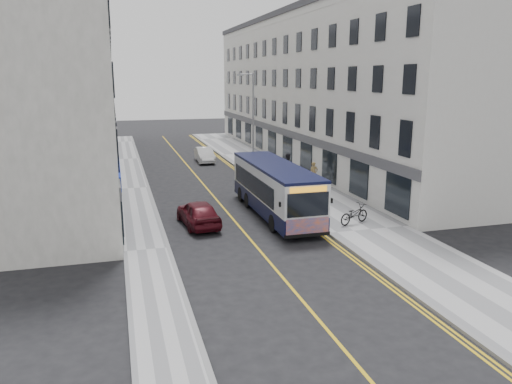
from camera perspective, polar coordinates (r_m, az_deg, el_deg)
ground at (r=25.13m, az=-1.14°, el=-4.88°), size 140.00×140.00×0.00m
pavement_east at (r=38.00m, az=3.40°, el=1.39°), size 4.50×64.00×0.12m
pavement_west at (r=35.98m, az=-13.78°, el=0.36°), size 2.00×64.00×0.12m
kerb_east at (r=37.34m, az=0.14°, el=1.21°), size 0.18×64.00×0.13m
kerb_west at (r=36.02m, az=-12.19°, el=0.47°), size 0.18×64.00×0.13m
road_centre_line at (r=36.48m, az=-5.91°, el=0.76°), size 0.12×64.00×0.01m
road_dbl_yellow_inner at (r=37.23m, az=-0.53°, el=1.08°), size 0.10×64.00×0.01m
road_dbl_yellow_outer at (r=37.28m, az=-0.23°, el=1.09°), size 0.10×64.00×0.01m
terrace_east at (r=47.50m, az=6.00°, el=11.51°), size 6.00×46.00×13.00m
terrace_west at (r=44.25m, az=-19.99°, el=10.70°), size 6.00×46.00×13.00m
streetlamp at (r=38.66m, az=-0.43°, el=8.09°), size 1.32×0.18×8.00m
city_bus at (r=28.20m, az=2.17°, el=0.50°), size 2.37×10.14×2.94m
bicycle at (r=26.90m, az=11.15°, el=-2.49°), size 2.10×1.36×1.04m
pedestrian_near at (r=36.10m, az=6.62°, el=2.13°), size 0.63×0.44×1.65m
pedestrian_far at (r=38.69m, az=3.71°, el=3.08°), size 1.14×1.10×1.86m
car_white at (r=46.39m, az=-5.90°, el=4.24°), size 1.49×4.11×1.35m
car_maroon at (r=26.56m, az=-6.62°, el=-2.40°), size 2.06×4.25×1.40m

